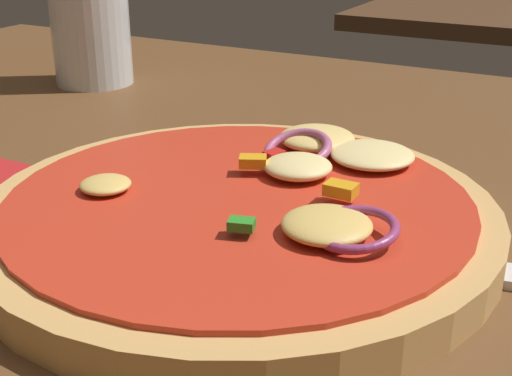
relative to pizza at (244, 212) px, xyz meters
name	(u,v)px	position (x,y,z in m)	size (l,w,h in m)	color
dining_table	(214,248)	(-0.02, 0.00, -0.02)	(1.21, 0.89, 0.03)	brown
pizza	(244,212)	(0.00, 0.00, 0.00)	(0.28, 0.28, 0.04)	tan
beer_glass	(89,13)	(-0.29, 0.22, 0.06)	(0.08, 0.08, 0.15)	silver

